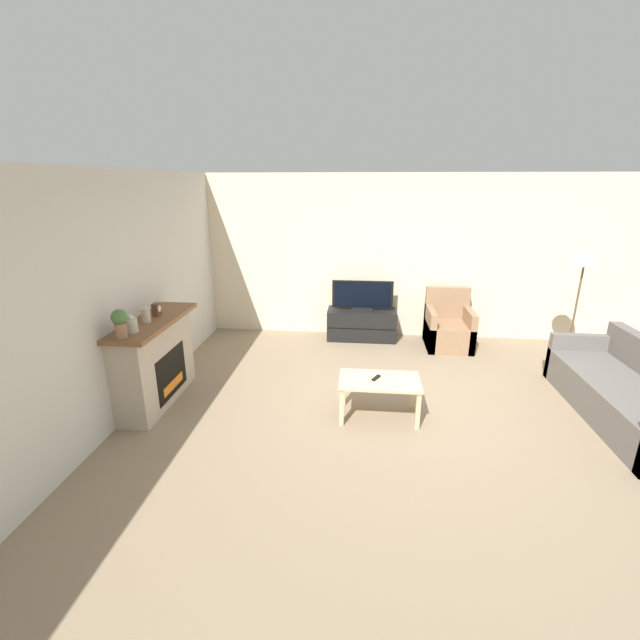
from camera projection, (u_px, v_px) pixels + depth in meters
The scene contains 15 objects.
ground_plane at pixel (397, 415), 4.91m from camera, with size 24.00×24.00×0.00m, color #89755B.
wall_back at pixel (390, 257), 7.15m from camera, with size 12.00×0.06×2.70m.
wall_left at pixel (125, 295), 4.79m from camera, with size 0.06×12.00×2.70m.
fireplace at pixel (155, 360), 5.09m from camera, with size 0.50×1.47×1.05m.
mantel_vase_left at pixel (131, 324), 4.48m from camera, with size 0.14×0.14×0.20m.
mantel_vase_centre_left at pixel (146, 315), 4.80m from camera, with size 0.10×0.10×0.19m.
mantel_clock at pixel (157, 309), 5.04m from camera, with size 0.08×0.11×0.15m.
potted_plant at pixel (120, 322), 4.28m from camera, with size 0.16×0.16×0.30m.
tv_stand at pixel (362, 324), 7.24m from camera, with size 1.14×0.47×0.51m.
tv at pixel (362, 297), 7.09m from camera, with size 1.01×0.18×0.50m.
armchair at pixel (448, 328), 6.91m from camera, with size 0.70×0.76×0.93m.
coffee_table at pixel (379, 385), 4.78m from camera, with size 0.90×0.53×0.46m.
remote at pixel (376, 378), 4.78m from camera, with size 0.11×0.15×0.02m.
couch at pixel (630, 397), 4.76m from camera, with size 0.87×2.19×0.81m.
floor_lamp at pixel (584, 264), 5.81m from camera, with size 0.38×0.38×1.70m.
Camera 1 is at (-0.45, -4.40, 2.56)m, focal length 24.00 mm.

